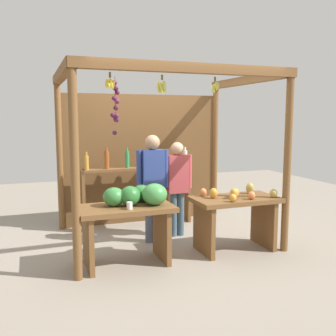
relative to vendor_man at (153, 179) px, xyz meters
name	(u,v)px	position (x,y,z in m)	size (l,w,h in m)	color
ground_plane	(163,239)	(0.19, 0.08, -0.94)	(12.00, 12.00, 0.00)	gray
market_stall	(153,142)	(0.18, 0.56, 0.50)	(2.91, 2.24, 2.46)	brown
fruit_counter_left	(131,211)	(-0.51, -0.71, -0.27)	(1.17, 0.65, 1.01)	brown
fruit_counter_right	(235,211)	(0.96, -0.72, -0.39)	(1.17, 0.64, 0.90)	brown
bottle_shelf_unit	(138,180)	(0.03, 0.88, -0.15)	(1.86, 0.22, 1.35)	brown
vendor_man	(153,179)	(0.00, 0.00, 0.00)	(0.48, 0.21, 1.58)	#4C5569
vendor_woman	(177,181)	(0.44, 0.16, -0.08)	(0.48, 0.20, 1.45)	#435C6A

